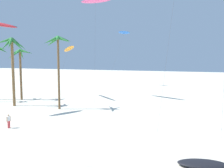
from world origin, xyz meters
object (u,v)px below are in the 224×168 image
object	(u,v)px
flying_kite_0	(124,33)
flying_kite_1	(95,1)
palm_tree_2	(20,58)
grounded_kite_1	(57,168)
palm_tree_4	(58,47)
grounded_kite_0	(202,164)
flying_kite_5	(69,49)
palm_tree_3	(12,51)
person_foreground_walker	(9,121)

from	to	relation	value
flying_kite_0	flying_kite_1	distance (m)	23.99
palm_tree_2	flying_kite_1	xyz separation A→B (m)	(12.08, 7.55, 11.05)
flying_kite_1	grounded_kite_1	distance (m)	37.40
palm_tree_2	palm_tree_4	distance (m)	12.73
palm_tree_2	grounded_kite_0	distance (m)	38.59
flying_kite_0	flying_kite_5	world-z (taller)	flying_kite_0
flying_kite_1	grounded_kite_0	bearing A→B (deg)	-50.10
palm_tree_3	palm_tree_4	size ratio (longest dim) A/B	1.00
palm_tree_2	flying_kite_5	xyz separation A→B (m)	(7.10, 5.61, 1.83)
palm_tree_3	flying_kite_1	bearing A→B (deg)	55.87
flying_kite_0	grounded_kite_0	distance (m)	56.53
palm_tree_2	grounded_kite_1	xyz separation A→B (m)	(23.99, -22.57, -7.66)
grounded_kite_0	grounded_kite_1	distance (m)	10.46
flying_kite_1	grounded_kite_1	size ratio (longest dim) A/B	3.25
flying_kite_1	person_foreground_walker	distance (m)	29.44
palm_tree_4	grounded_kite_1	bearing A→B (deg)	-55.77
flying_kite_0	flying_kite_5	size ratio (longest dim) A/B	1.49
flying_kite_5	grounded_kite_1	size ratio (longest dim) A/B	1.75
grounded_kite_0	person_foreground_walker	size ratio (longest dim) A/B	2.44
flying_kite_0	flying_kite_1	world-z (taller)	flying_kite_1
palm_tree_3	flying_kite_1	size ratio (longest dim) A/B	0.57
flying_kite_1	person_foreground_walker	xyz separation A→B (m)	(0.58, -23.25, -18.05)
grounded_kite_1	person_foreground_walker	size ratio (longest dim) A/B	3.84
palm_tree_2	person_foreground_walker	size ratio (longest dim) A/B	6.09
palm_tree_4	flying_kite_0	size ratio (longest dim) A/B	0.71
flying_kite_5	grounded_kite_0	size ratio (longest dim) A/B	2.76
person_foreground_walker	palm_tree_4	bearing A→B (deg)	94.64
palm_tree_2	grounded_kite_1	world-z (taller)	palm_tree_2
flying_kite_5	flying_kite_1	bearing A→B (deg)	21.28
person_foreground_walker	grounded_kite_0	bearing A→B (deg)	-6.00
palm_tree_3	grounded_kite_1	world-z (taller)	palm_tree_3
flying_kite_5	grounded_kite_1	world-z (taller)	flying_kite_5
flying_kite_1	grounded_kite_0	distance (m)	38.05
flying_kite_0	grounded_kite_1	bearing A→B (deg)	-74.78
flying_kite_0	flying_kite_1	size ratio (longest dim) A/B	0.80
palm_tree_3	palm_tree_2	bearing A→B (deg)	121.92
palm_tree_2	person_foreground_walker	bearing A→B (deg)	-51.12
palm_tree_3	flying_kite_1	xyz separation A→B (m)	(8.75, 12.90, 9.93)
flying_kite_5	grounded_kite_1	xyz separation A→B (m)	(16.89, -28.18, -9.49)
palm_tree_4	flying_kite_0	xyz separation A→B (m)	(-2.37, 35.69, 5.68)
flying_kite_0	person_foreground_walker	distance (m)	49.05
palm_tree_3	flying_kite_0	bearing A→B (deg)	80.57
palm_tree_3	grounded_kite_1	size ratio (longest dim) A/B	1.85
flying_kite_0	flying_kite_1	bearing A→B (deg)	-83.48
person_foreground_walker	palm_tree_3	bearing A→B (deg)	132.02
palm_tree_3	grounded_kite_0	distance (m)	33.68
grounded_kite_0	flying_kite_5	bearing A→B (deg)	138.17
flying_kite_5	grounded_kite_1	distance (m)	34.19
grounded_kite_0	palm_tree_3	bearing A→B (deg)	157.35
flying_kite_5	person_foreground_walker	xyz separation A→B (m)	(5.56, -21.31, -8.83)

